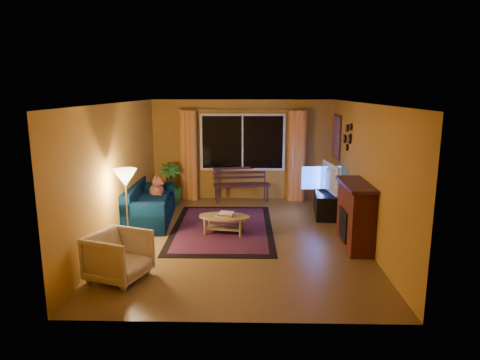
{
  "coord_description": "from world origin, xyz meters",
  "views": [
    {
      "loc": [
        0.19,
        -7.65,
        2.73
      ],
      "look_at": [
        0.0,
        0.3,
        1.05
      ],
      "focal_mm": 32.0,
      "sensor_mm": 36.0,
      "label": 1
    }
  ],
  "objects_px": {
    "bench": "(242,193)",
    "sofa": "(150,203)",
    "armchair": "(119,254)",
    "floor_lamp": "(127,209)",
    "coffee_table": "(224,225)",
    "tv_console": "(325,203)"
  },
  "relations": [
    {
      "from": "sofa",
      "to": "armchair",
      "type": "distance_m",
      "value": 2.82
    },
    {
      "from": "sofa",
      "to": "floor_lamp",
      "type": "distance_m",
      "value": 1.57
    },
    {
      "from": "armchair",
      "to": "sofa",
      "type": "bearing_deg",
      "value": 24.02
    },
    {
      "from": "bench",
      "to": "coffee_table",
      "type": "relative_size",
      "value": 1.4
    },
    {
      "from": "bench",
      "to": "floor_lamp",
      "type": "bearing_deg",
      "value": -130.65
    },
    {
      "from": "sofa",
      "to": "coffee_table",
      "type": "xyz_separation_m",
      "value": [
        1.61,
        -0.75,
        -0.22
      ]
    },
    {
      "from": "coffee_table",
      "to": "bench",
      "type": "bearing_deg",
      "value": 83.6
    },
    {
      "from": "coffee_table",
      "to": "armchair",
      "type": "bearing_deg",
      "value": -124.63
    },
    {
      "from": "floor_lamp",
      "to": "coffee_table",
      "type": "distance_m",
      "value": 1.89
    },
    {
      "from": "floor_lamp",
      "to": "coffee_table",
      "type": "bearing_deg",
      "value": 25.47
    },
    {
      "from": "armchair",
      "to": "floor_lamp",
      "type": "bearing_deg",
      "value": 30.03
    },
    {
      "from": "floor_lamp",
      "to": "sofa",
      "type": "bearing_deg",
      "value": 88.83
    },
    {
      "from": "floor_lamp",
      "to": "coffee_table",
      "type": "xyz_separation_m",
      "value": [
        1.64,
        0.78,
        -0.52
      ]
    },
    {
      "from": "armchair",
      "to": "tv_console",
      "type": "relative_size",
      "value": 0.62
    },
    {
      "from": "sofa",
      "to": "coffee_table",
      "type": "distance_m",
      "value": 1.79
    },
    {
      "from": "bench",
      "to": "sofa",
      "type": "height_order",
      "value": "sofa"
    },
    {
      "from": "floor_lamp",
      "to": "bench",
      "type": "bearing_deg",
      "value": 59.8
    },
    {
      "from": "sofa",
      "to": "armchair",
      "type": "relative_size",
      "value": 2.5
    },
    {
      "from": "bench",
      "to": "sofa",
      "type": "distance_m",
      "value": 2.6
    },
    {
      "from": "floor_lamp",
      "to": "coffee_table",
      "type": "height_order",
      "value": "floor_lamp"
    },
    {
      "from": "sofa",
      "to": "armchair",
      "type": "xyz_separation_m",
      "value": [
        0.19,
        -2.81,
        -0.0
      ]
    },
    {
      "from": "sofa",
      "to": "tv_console",
      "type": "height_order",
      "value": "sofa"
    }
  ]
}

